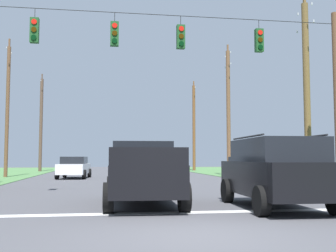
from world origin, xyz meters
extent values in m
plane|color=#47474C|center=(0.00, 0.00, 0.00)|extent=(120.00, 120.00, 0.00)
cube|color=white|center=(0.00, 3.07, 0.00)|extent=(13.29, 0.45, 0.01)
cube|color=white|center=(0.00, 9.07, 0.00)|extent=(2.50, 0.15, 0.01)
cube|color=white|center=(0.00, 16.92, 0.00)|extent=(2.50, 0.15, 0.01)
cube|color=white|center=(0.00, 22.87, 0.00)|extent=(2.50, 0.15, 0.01)
cube|color=white|center=(0.00, 28.21, 0.00)|extent=(2.50, 0.15, 0.01)
cube|color=white|center=(0.00, 37.59, 0.00)|extent=(2.50, 0.15, 0.01)
cylinder|color=black|center=(0.16, 8.11, 7.09)|extent=(15.52, 0.02, 0.02)
cylinder|color=black|center=(-4.34, 8.11, 6.90)|extent=(0.02, 0.02, 0.38)
cube|color=#19471E|center=(-4.34, 8.11, 6.23)|extent=(0.32, 0.24, 0.95)
cylinder|color=red|center=(-4.34, 7.97, 6.53)|extent=(0.20, 0.04, 0.20)
cylinder|color=#352203|center=(-4.34, 7.97, 6.23)|extent=(0.20, 0.04, 0.20)
cylinder|color=black|center=(-4.34, 7.97, 5.93)|extent=(0.20, 0.04, 0.20)
cylinder|color=black|center=(-1.35, 8.11, 6.90)|extent=(0.02, 0.02, 0.38)
cube|color=#19471E|center=(-1.35, 8.11, 6.23)|extent=(0.32, 0.24, 0.95)
cylinder|color=red|center=(-1.35, 7.97, 6.53)|extent=(0.20, 0.04, 0.20)
cylinder|color=#352203|center=(-1.35, 7.97, 6.23)|extent=(0.20, 0.04, 0.20)
cylinder|color=black|center=(-1.35, 7.97, 5.93)|extent=(0.20, 0.04, 0.20)
cylinder|color=black|center=(1.27, 8.11, 6.90)|extent=(0.02, 0.02, 0.38)
cube|color=#19471E|center=(1.27, 8.11, 6.23)|extent=(0.32, 0.24, 0.95)
cylinder|color=red|center=(1.27, 7.97, 6.53)|extent=(0.20, 0.04, 0.20)
cylinder|color=#352203|center=(1.27, 7.97, 6.23)|extent=(0.20, 0.04, 0.20)
cylinder|color=black|center=(1.27, 7.97, 5.93)|extent=(0.20, 0.04, 0.20)
cylinder|color=black|center=(4.53, 8.11, 6.90)|extent=(0.02, 0.02, 0.38)
cube|color=#19471E|center=(4.53, 8.11, 6.23)|extent=(0.32, 0.24, 0.95)
cylinder|color=red|center=(4.53, 7.97, 6.53)|extent=(0.20, 0.04, 0.20)
cylinder|color=#352203|center=(4.53, 7.97, 6.23)|extent=(0.20, 0.04, 0.20)
cylinder|color=black|center=(4.53, 7.97, 5.93)|extent=(0.20, 0.04, 0.20)
cube|color=black|center=(-0.50, 5.03, 0.82)|extent=(2.18, 5.47, 0.85)
cube|color=black|center=(-0.48, 5.68, 1.60)|extent=(1.91, 1.96, 0.70)
cube|color=black|center=(-1.49, 3.71, 1.48)|extent=(0.18, 2.38, 0.45)
cube|color=black|center=(0.39, 3.65, 1.48)|extent=(0.18, 2.38, 0.45)
cube|color=black|center=(-0.59, 2.38, 1.48)|extent=(1.96, 0.17, 0.45)
cylinder|color=black|center=(-1.44, 6.90, 0.40)|extent=(0.31, 0.81, 0.80)
cylinder|color=black|center=(0.56, 6.83, 0.40)|extent=(0.31, 0.81, 0.80)
cylinder|color=black|center=(-1.56, 3.23, 0.40)|extent=(0.31, 0.81, 0.80)
cylinder|color=black|center=(0.43, 3.16, 0.40)|extent=(0.31, 0.81, 0.80)
cube|color=black|center=(3.18, 3.64, 0.85)|extent=(2.12, 4.87, 0.95)
cube|color=black|center=(3.18, 3.49, 1.66)|extent=(1.91, 3.26, 0.65)
cylinder|color=black|center=(2.33, 3.52, 2.03)|extent=(0.15, 2.72, 0.05)
cylinder|color=black|center=(4.02, 3.46, 2.03)|extent=(0.15, 2.72, 0.05)
cylinder|color=black|center=(2.27, 5.30, 0.38)|extent=(0.29, 0.77, 0.76)
cylinder|color=black|center=(4.21, 5.23, 0.38)|extent=(0.29, 0.77, 0.76)
cylinder|color=black|center=(2.15, 2.04, 0.38)|extent=(0.29, 0.77, 0.76)
cylinder|color=black|center=(4.10, 1.97, 0.38)|extent=(0.29, 0.77, 0.76)
cube|color=silver|center=(-3.77, 22.23, 0.67)|extent=(2.17, 4.44, 0.70)
cube|color=black|center=(-3.77, 22.23, 1.27)|extent=(1.80, 2.23, 0.50)
cylinder|color=black|center=(-4.54, 23.73, 0.32)|extent=(0.27, 0.66, 0.64)
cylinder|color=black|center=(-2.75, 23.57, 0.32)|extent=(0.27, 0.66, 0.64)
cylinder|color=black|center=(-4.79, 20.90, 0.32)|extent=(0.27, 0.66, 0.64)
cylinder|color=black|center=(-3.00, 20.74, 0.32)|extent=(0.27, 0.66, 0.64)
cube|color=silver|center=(8.25, 20.83, 0.67)|extent=(2.20, 4.45, 0.70)
cube|color=black|center=(8.25, 20.83, 1.27)|extent=(1.81, 2.24, 0.50)
cylinder|color=black|center=(7.22, 22.16, 0.32)|extent=(0.28, 0.66, 0.64)
cylinder|color=black|center=(9.01, 22.33, 0.32)|extent=(0.28, 0.66, 0.64)
cylinder|color=black|center=(7.49, 19.34, 0.32)|extent=(0.28, 0.66, 0.64)
cylinder|color=black|center=(9.28, 19.51, 0.32)|extent=(0.28, 0.66, 0.64)
cylinder|color=brown|center=(8.14, 11.17, 4.57)|extent=(0.33, 0.33, 9.15)
cube|color=brown|center=(8.14, 11.17, 8.75)|extent=(0.12, 0.12, 1.80)
cylinder|color=#B2B7BC|center=(8.14, 11.89, 8.87)|extent=(0.08, 0.08, 0.12)
cylinder|color=#B2B7BC|center=(8.14, 10.44, 8.87)|extent=(0.08, 0.08, 0.12)
cube|color=brown|center=(8.14, 11.17, 7.85)|extent=(0.12, 0.12, 2.14)
cylinder|color=#B2B7BC|center=(8.14, 12.02, 7.97)|extent=(0.08, 0.08, 0.12)
cylinder|color=#B2B7BC|center=(8.14, 10.31, 7.97)|extent=(0.08, 0.08, 0.12)
cylinder|color=brown|center=(7.99, 23.71, 4.98)|extent=(0.31, 0.31, 9.96)
cube|color=brown|center=(7.99, 23.71, 9.56)|extent=(0.12, 0.12, 1.83)
cylinder|color=#B2B7BC|center=(7.99, 24.44, 9.68)|extent=(0.08, 0.08, 0.12)
cylinder|color=#B2B7BC|center=(7.99, 22.98, 9.68)|extent=(0.08, 0.08, 0.12)
cube|color=brown|center=(7.99, 23.71, 8.66)|extent=(0.12, 0.12, 1.88)
cylinder|color=#B2B7BC|center=(7.99, 24.46, 8.78)|extent=(0.08, 0.08, 0.12)
cylinder|color=#B2B7BC|center=(7.99, 22.95, 8.78)|extent=(0.08, 0.08, 0.12)
cylinder|color=brown|center=(8.39, 38.32, 4.85)|extent=(0.33, 0.33, 9.69)
cube|color=brown|center=(8.39, 38.32, 9.29)|extent=(0.12, 0.12, 1.86)
cylinder|color=#B2B7BC|center=(8.39, 39.06, 9.41)|extent=(0.08, 0.08, 0.12)
cylinder|color=#B2B7BC|center=(8.39, 37.57, 9.41)|extent=(0.08, 0.08, 0.12)
cylinder|color=brown|center=(-8.89, 24.52, 4.92)|extent=(0.27, 0.27, 9.83)
cube|color=brown|center=(-8.89, 24.52, 9.43)|extent=(0.12, 0.12, 2.03)
cylinder|color=#B2B7BC|center=(-8.89, 25.33, 9.55)|extent=(0.08, 0.08, 0.12)
cylinder|color=#B2B7BC|center=(-8.89, 23.70, 9.55)|extent=(0.08, 0.08, 0.12)
cylinder|color=brown|center=(-8.37, 37.67, 4.93)|extent=(0.34, 0.34, 9.86)
cube|color=brown|center=(-8.37, 37.67, 9.46)|extent=(0.12, 0.12, 1.90)
cylinder|color=#B2B7BC|center=(-8.37, 38.43, 9.58)|extent=(0.08, 0.08, 0.12)
cylinder|color=#B2B7BC|center=(-8.37, 36.91, 9.58)|extent=(0.08, 0.08, 0.12)
camera|label=1|loc=(-1.69, -7.80, 1.44)|focal=44.41mm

